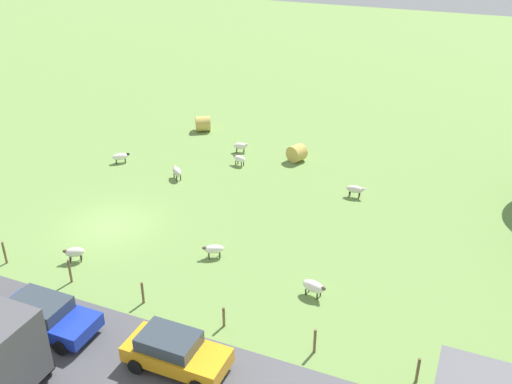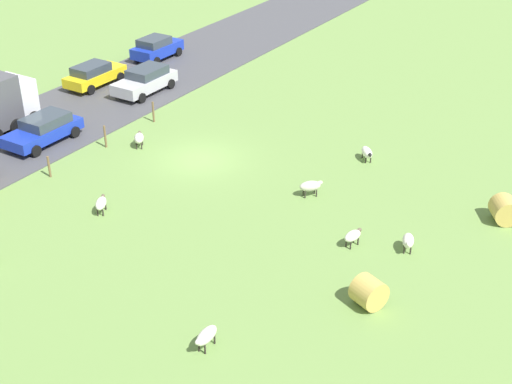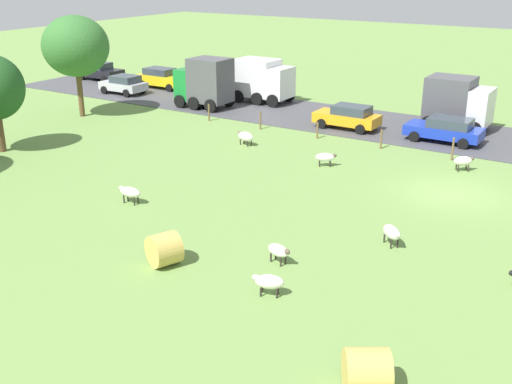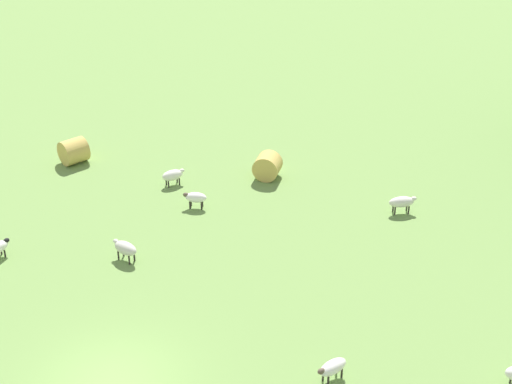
{
  "view_description": "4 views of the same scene",
  "coord_description": "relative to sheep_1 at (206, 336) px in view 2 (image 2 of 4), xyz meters",
  "views": [
    {
      "loc": [
        23.15,
        19.02,
        16.91
      ],
      "look_at": [
        -4.34,
        7.26,
        1.59
      ],
      "focal_mm": 40.34,
      "sensor_mm": 36.0,
      "label": 1
    },
    {
      "loc": [
        -21.0,
        27.86,
        17.27
      ],
      "look_at": [
        -5.59,
        3.23,
        1.17
      ],
      "focal_mm": 50.59,
      "sensor_mm": 36.0,
      "label": 2
    },
    {
      "loc": [
        -28.26,
        -6.92,
        10.47
      ],
      "look_at": [
        -8.29,
        5.74,
        1.58
      ],
      "focal_mm": 43.48,
      "sensor_mm": 36.0,
      "label": 3
    },
    {
      "loc": [
        18.83,
        2.25,
        17.52
      ],
      "look_at": [
        -8.39,
        5.67,
        1.85
      ],
      "focal_mm": 54.98,
      "sensor_mm": 36.0,
      "label": 4
    }
  ],
  "objects": [
    {
      "name": "sheep_7",
      "position": [
        -3.72,
        -9.66,
        -0.04
      ],
      "size": [
        0.81,
        1.13,
        0.75
      ],
      "color": "silver",
      "rests_on": "ground_plane"
    },
    {
      "name": "hay_bale_1",
      "position": [
        -6.54,
        -14.31,
        0.07
      ],
      "size": [
        1.64,
        1.62,
        1.21
      ],
      "primitive_type": "cylinder",
      "rotation": [
        1.57,
        0.0,
        0.57
      ],
      "color": "tan",
      "rests_on": "ground_plane"
    },
    {
      "name": "sheep_4",
      "position": [
        2.12,
        -11.7,
        0.01
      ],
      "size": [
        1.1,
        1.13,
        0.81
      ],
      "color": "beige",
      "rests_on": "ground_plane"
    },
    {
      "name": "ground_plane",
      "position": [
        9.04,
        -12.06,
        -0.54
      ],
      "size": [
        160.0,
        160.0,
        0.0
      ],
      "primitive_type": "plane",
      "color": "#6B8E47"
    },
    {
      "name": "fence_post_1",
      "position": [
        14.4,
        -10.58,
        0.11
      ],
      "size": [
        0.12,
        0.12,
        1.3
      ],
      "primitive_type": "cylinder",
      "color": "brown",
      "rests_on": "ground_plane"
    },
    {
      "name": "fence_post_0",
      "position": [
        14.4,
        -14.76,
        0.1
      ],
      "size": [
        0.12,
        0.12,
        1.28
      ],
      "primitive_type": "cylinder",
      "color": "brown",
      "rests_on": "ground_plane"
    },
    {
      "name": "car_5",
      "position": [
        17.85,
        -18.21,
        0.36
      ],
      "size": [
        2.17,
        4.58,
        1.61
      ],
      "color": "#B7B7BC",
      "rests_on": "road_strip"
    },
    {
      "name": "sheep_2",
      "position": [
        9.67,
        -5.1,
        -0.04
      ],
      "size": [
        0.91,
        1.15,
        0.73
      ],
      "color": "white",
      "rests_on": "ground_plane"
    },
    {
      "name": "sheep_6",
      "position": [
        12.83,
        -11.58,
        0.01
      ],
      "size": [
        0.98,
        1.1,
        0.81
      ],
      "color": "silver",
      "rests_on": "ground_plane"
    },
    {
      "name": "road_strip",
      "position": [
        19.45,
        -12.06,
        -0.51
      ],
      "size": [
        8.0,
        80.0,
        0.06
      ],
      "primitive_type": "cube",
      "color": "#47474C",
      "rests_on": "ground_plane"
    },
    {
      "name": "car_2",
      "position": [
        21.52,
        -17.32,
        0.32
      ],
      "size": [
        1.99,
        4.38,
        1.53
      ],
      "color": "yellow",
      "rests_on": "road_strip"
    },
    {
      "name": "fence_post_2",
      "position": [
        14.4,
        -6.39,
        0.04
      ],
      "size": [
        0.12,
        0.12,
        1.15
      ],
      "primitive_type": "cylinder",
      "color": "brown",
      "rests_on": "ground_plane"
    },
    {
      "name": "sheep_5",
      "position": [
        1.41,
        -16.74,
        -0.06
      ],
      "size": [
        1.12,
        1.18,
        0.72
      ],
      "color": "white",
      "rests_on": "ground_plane"
    },
    {
      "name": "sheep_1",
      "position": [
        0.0,
        0.0,
        0.0
      ],
      "size": [
        0.51,
        1.23,
        0.78
      ],
      "color": "silver",
      "rests_on": "ground_plane"
    },
    {
      "name": "hay_bale_0",
      "position": [
        -3.85,
        -5.29,
        0.07
      ],
      "size": [
        1.41,
        1.52,
        1.22
      ],
      "primitive_type": "cylinder",
      "rotation": [
        1.57,
        0.0,
        1.17
      ],
      "color": "tan",
      "rests_on": "ground_plane"
    },
    {
      "name": "car_0",
      "position": [
        21.54,
        -23.93,
        0.37
      ],
      "size": [
        2.1,
        4.02,
        1.64
      ],
      "color": "#1933B2",
      "rests_on": "road_strip"
    },
    {
      "name": "sheep_3",
      "position": [
        -1.54,
        -8.76,
        -0.03
      ],
      "size": [
        0.66,
        1.08,
        0.74
      ],
      "color": "white",
      "rests_on": "ground_plane"
    },
    {
      "name": "car_3",
      "position": [
        17.7,
        -9.18,
        0.31
      ],
      "size": [
        2.18,
        4.52,
        1.5
      ],
      "color": "#1933B2",
      "rests_on": "road_strip"
    }
  ]
}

